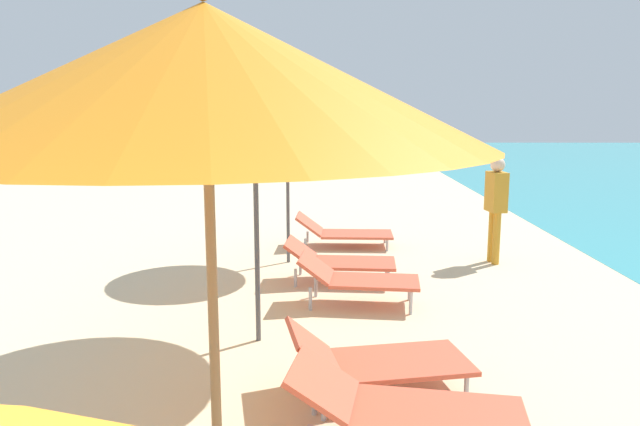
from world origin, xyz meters
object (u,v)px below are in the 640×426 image
Objects in this scene: lounger_third_shoreside at (357,278)px; lounger_farthest_inland at (338,260)px; umbrella_third at (254,85)px; umbrella_second at (205,77)px; person_walking_near at (496,200)px; lounger_third_inland at (376,359)px; lounger_second_shoreside at (403,406)px; lounger_farthest_shoreside at (343,231)px; umbrella_farthest at (287,99)px.

lounger_farthest_inland is (-0.20, 0.96, -0.03)m from lounger_third_shoreside.
umbrella_third is 1.86× the size of lounger_farthest_inland.
umbrella_second reaches higher than person_walking_near.
umbrella_third reaches higher than lounger_third_inland.
lounger_second_shoreside is at bearing 44.40° from umbrella_second.
person_walking_near is (3.18, 3.06, -1.55)m from umbrella_third.
lounger_farthest_shoreside is (-0.23, 6.00, -0.05)m from lounger_second_shoreside.
umbrella_third is at bearing -127.33° from lounger_third_shoreside.
lounger_second_shoreside is 0.60× the size of umbrella_third.
lounger_farthest_shoreside is at bearing -32.42° from person_walking_near.
umbrella_second is at bearing -127.70° from lounger_third_inland.
lounger_farthest_inland is at bearing 81.82° from umbrella_second.
lounger_third_inland is at bearing -76.95° from umbrella_farthest.
lounger_second_shoreside is at bearing -80.91° from lounger_third_shoreside.
umbrella_farthest is 1.78× the size of lounger_farthest_inland.
person_walking_near reaches higher than lounger_farthest_shoreside.
lounger_second_shoreside is at bearing -81.01° from lounger_farthest_inland.
lounger_second_shoreside is 0.84m from lounger_third_inland.
umbrella_farthest is at bearing 129.51° from lounger_farthest_inland.
umbrella_second is at bearing -94.72° from lounger_farthest_shoreside.
lounger_second_shoreside is at bearing 60.81° from person_walking_near.
umbrella_third is (-1.19, 1.90, 2.19)m from lounger_second_shoreside.
lounger_farthest_inland is at bearing 15.97° from person_walking_near.
umbrella_third is (-0.13, 2.95, 0.07)m from umbrella_second.
person_walking_near is (2.14, 1.96, 0.62)m from lounger_third_shoreside.
lounger_farthest_shoreside is at bearing 76.81° from umbrella_third.
person_walking_near reaches higher than lounger_third_inland.
umbrella_third is 1.77× the size of person_walking_near.
lounger_farthest_shoreside is at bearing 83.24° from umbrella_second.
lounger_third_shoreside is at bearing 80.19° from lounger_third_inland.
umbrella_farthest is 1.69× the size of person_walking_near.
umbrella_farthest is 2.46m from lounger_farthest_inland.
lounger_farthest_inland is 0.95× the size of person_walking_near.
umbrella_second reaches higher than lounger_second_shoreside.
umbrella_third is 2.64m from lounger_third_shoreside.
lounger_farthest_shoreside is at bearing 80.50° from lounger_third_inland.
lounger_third_inland is at bearing -44.88° from umbrella_third.
lounger_second_shoreside is 1.04× the size of lounger_farthest_shoreside.
lounger_third_shoreside reaches higher than lounger_third_inland.
umbrella_second is at bearing -94.23° from lounger_farthest_inland.
lounger_farthest_inland is (-0.12, -2.05, 0.04)m from lounger_farthest_shoreside.
lounger_second_shoreside is 3.14m from umbrella_third.
umbrella_second reaches higher than lounger_third_shoreside.
person_walking_near is (2.22, -1.04, 0.69)m from lounger_farthest_shoreside.
lounger_farthest_inland is (0.72, 5.00, -2.13)m from umbrella_second.
umbrella_farthest is at bearing -127.33° from lounger_farthest_shoreside.
lounger_third_shoreside reaches higher than lounger_second_shoreside.
lounger_second_shoreside is 3.97m from lounger_farthest_inland.
lounger_farthest_shoreside is (-0.08, 3.00, -0.07)m from lounger_third_shoreside.
lounger_third_inland is at bearing 63.10° from umbrella_second.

